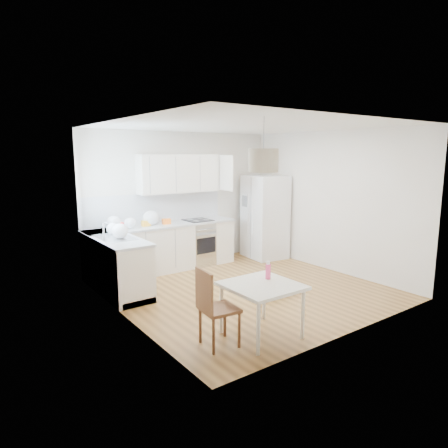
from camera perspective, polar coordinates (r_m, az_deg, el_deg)
name	(u,v)px	position (r m, az deg, el deg)	size (l,w,h in m)	color
floor	(245,289)	(6.86, 3.03, -9.26)	(4.20, 4.20, 0.00)	brown
ceiling	(247,126)	(6.49, 3.26, 13.86)	(4.20, 4.20, 0.00)	white
wall_back	(182,199)	(8.27, -6.06, 3.60)	(4.20, 4.20, 0.00)	beige
wall_left	(123,223)	(5.48, -14.19, 0.14)	(4.20, 4.20, 0.00)	beige
wall_right	(330,201)	(8.02, 14.91, 3.13)	(4.20, 4.20, 0.00)	beige
window_glassblock	(94,187)	(6.52, -18.02, 5.02)	(0.02, 1.00, 1.00)	#BFE0F9
cabinets_back	(163,249)	(7.88, -8.64, -3.49)	(3.00, 0.60, 0.88)	white
cabinets_left	(115,265)	(6.88, -15.27, -5.71)	(0.60, 1.80, 0.88)	white
counter_back	(163,225)	(7.79, -8.73, -0.19)	(3.02, 0.64, 0.04)	silver
counter_left	(114,238)	(6.77, -15.45, -1.96)	(0.64, 1.82, 0.04)	silver
backsplash_back	(156,208)	(8.00, -9.75, 2.30)	(3.00, 0.01, 0.58)	white
backsplash_left	(95,221)	(6.63, -17.95, 0.38)	(0.01, 1.80, 0.58)	white
upper_cabinets	(179,174)	(8.01, -6.49, 7.16)	(1.70, 0.32, 0.75)	white
range_oven	(198,243)	(8.26, -3.70, -2.76)	(0.50, 0.61, 0.88)	silver
sink	(115,238)	(6.73, -15.30, -1.91)	(0.50, 0.80, 0.16)	silver
refrigerator	(265,217)	(8.83, 5.85, 1.06)	(0.86, 0.90, 1.80)	white
dining_table	(262,290)	(5.02, 5.43, -9.31)	(0.86, 0.86, 0.67)	beige
dining_chair	(219,307)	(4.80, -0.66, -11.79)	(0.40, 0.40, 0.96)	#502D18
drink_bottle	(268,270)	(5.17, 6.32, -6.56)	(0.07, 0.07, 0.23)	#F6447C
gym_bag	(270,286)	(6.66, 6.65, -8.86)	(0.50, 0.33, 0.23)	black
pendant_lamp	(263,160)	(4.89, 5.65, 9.02)	(0.36, 0.36, 0.28)	#BCAE91
grocery_bag_a	(114,222)	(7.48, -15.49, 0.22)	(0.26, 0.23, 0.24)	white
grocery_bag_b	(130,223)	(7.45, -13.24, 0.14)	(0.22, 0.19, 0.20)	white
grocery_bag_c	(151,218)	(7.70, -10.42, 0.85)	(0.31, 0.26, 0.28)	white
grocery_bag_d	(113,229)	(6.98, -15.59, -0.63)	(0.22, 0.18, 0.20)	white
grocery_bag_e	(120,231)	(6.61, -14.66, -0.97)	(0.27, 0.23, 0.24)	white
snack_orange	(166,221)	(7.79, -8.23, 0.38)	(0.16, 0.10, 0.11)	orange
snack_yellow	(146,223)	(7.63, -11.08, 0.09)	(0.15, 0.10, 0.11)	#F8A927
snack_red	(119,226)	(7.49, -14.77, -0.23)	(0.16, 0.10, 0.11)	red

